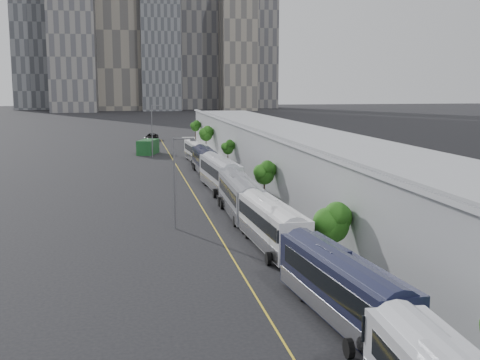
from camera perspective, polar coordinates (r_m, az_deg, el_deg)
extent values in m
cube|color=gray|center=(68.41, 4.85, -1.78)|extent=(10.00, 170.00, 0.12)
cube|color=gold|center=(66.46, -3.93, -2.13)|extent=(0.12, 160.00, 0.02)
cube|color=gray|center=(69.03, 8.09, 1.07)|extent=(12.00, 160.00, 6.80)
cube|color=gray|center=(68.74, 8.13, 3.09)|extent=(12.45, 160.40, 2.57)
cube|color=gray|center=(67.00, 3.35, 4.01)|extent=(0.30, 160.00, 0.40)
cube|color=slate|center=(312.88, -15.70, 14.96)|extent=(22.00, 22.00, 95.00)
cube|color=slate|center=(321.44, -7.61, 13.70)|extent=(20.00, 20.00, 80.00)
cube|color=slate|center=(344.13, -4.37, 15.52)|extent=(24.00, 24.00, 105.00)
cube|color=gray|center=(320.69, -0.20, 12.89)|extent=(18.00, 18.00, 70.00)
cube|color=slate|center=(355.40, -18.49, 15.29)|extent=(28.00, 26.00, 110.00)
cube|color=slate|center=(358.99, 1.53, 14.06)|extent=(22.00, 22.00, 90.00)
cube|color=silver|center=(22.27, 19.37, -15.49)|extent=(1.42, 2.28, 0.30)
cube|color=#161931|center=(33.72, 9.61, -9.94)|extent=(3.74, 12.87, 3.07)
cube|color=black|center=(33.37, 9.75, -9.15)|extent=(3.66, 11.36, 1.04)
cube|color=silver|center=(34.05, 9.57, -11.51)|extent=(3.76, 12.62, 0.98)
cube|color=#161931|center=(34.54, 8.85, -6.55)|extent=(1.47, 2.26, 0.29)
cube|color=white|center=(47.67, 2.95, -4.21)|extent=(3.17, 12.90, 3.10)
cube|color=black|center=(47.36, 3.01, -3.60)|extent=(3.16, 11.37, 1.05)
cube|color=silver|center=(47.91, 2.94, -5.36)|extent=(3.20, 12.64, 0.99)
cube|color=white|center=(48.73, 2.57, -1.88)|extent=(1.38, 2.22, 0.30)
cube|color=gray|center=(59.43, -0.01, -1.53)|extent=(2.91, 13.15, 3.17)
cube|color=black|center=(59.13, 0.02, -1.02)|extent=(2.94, 11.58, 1.08)
cube|color=silver|center=(59.62, -0.01, -2.49)|extent=(2.95, 12.89, 1.02)
cube|color=gray|center=(60.61, -0.27, 0.34)|extent=(1.36, 2.25, 0.30)
cube|color=#B8BAC3|center=(73.85, -1.91, 0.61)|extent=(3.42, 13.96, 3.36)
cube|color=black|center=(73.56, -1.89, 1.05)|extent=(3.40, 12.31, 1.14)
cube|color=silver|center=(74.01, -1.91, -0.22)|extent=(3.44, 13.69, 1.07)
cube|color=#B8BAC3|center=(75.18, -2.10, 2.17)|extent=(1.49, 2.41, 0.32)
cube|color=black|center=(88.27, -3.31, 1.84)|extent=(2.56, 12.64, 3.06)
cube|color=black|center=(88.01, -3.30, 2.18)|extent=(2.61, 11.12, 1.04)
cube|color=silver|center=(88.39, -3.31, 1.21)|extent=(2.60, 12.38, 0.98)
cube|color=black|center=(89.52, -3.44, 3.02)|extent=(1.27, 2.14, 0.29)
cube|color=white|center=(101.82, -4.14, 2.72)|extent=(3.07, 12.12, 2.91)
cube|color=black|center=(101.59, -4.13, 3.00)|extent=(3.05, 10.69, 0.99)
cube|color=silver|center=(101.93, -4.13, 2.20)|extent=(3.10, 11.89, 0.93)
cube|color=white|center=(103.04, -4.23, 3.68)|extent=(1.31, 2.10, 0.28)
cylinder|color=black|center=(44.39, 8.62, -5.82)|extent=(0.18, 0.18, 2.99)
sphere|color=#165A14|center=(44.00, 8.67, -3.76)|extent=(2.61, 2.61, 2.61)
cylinder|color=black|center=(66.52, 2.31, -0.67)|extent=(0.18, 0.18, 3.30)
sphere|color=#165A14|center=(66.26, 2.32, 0.79)|extent=(2.20, 2.20, 2.20)
cylinder|color=black|center=(92.33, -1.16, 2.07)|extent=(0.18, 0.18, 3.45)
sphere|color=#165A14|center=(92.14, -1.16, 3.12)|extent=(1.71, 1.71, 1.71)
cylinder|color=black|center=(115.29, -3.23, 3.52)|extent=(0.18, 0.18, 3.83)
sphere|color=#165A14|center=(115.12, -3.24, 4.50)|extent=(2.49, 2.49, 2.49)
cylinder|color=black|center=(135.95, -4.23, 4.34)|extent=(0.18, 0.18, 3.90)
sphere|color=#165A14|center=(135.81, -4.24, 5.15)|extent=(1.98, 1.98, 1.98)
cylinder|color=#59595E|center=(53.74, -6.23, -0.35)|extent=(0.18, 0.18, 8.22)
cylinder|color=#59595E|center=(53.32, -5.33, 3.93)|extent=(1.80, 0.14, 0.14)
cube|color=#59595E|center=(53.41, -4.48, 3.79)|extent=(0.50, 0.22, 0.18)
cylinder|color=#59595E|center=(108.69, -8.34, 4.58)|extent=(0.18, 0.18, 9.37)
cylinder|color=#59595E|center=(108.49, -7.92, 7.01)|extent=(1.80, 0.14, 0.14)
cube|color=#59595E|center=(108.53, -7.49, 6.94)|extent=(0.50, 0.22, 0.18)
cube|color=#14431D|center=(114.55, -8.72, 3.11)|extent=(4.50, 6.68, 2.70)
imported|color=black|center=(143.71, -8.37, 4.06)|extent=(3.52, 6.22, 1.64)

